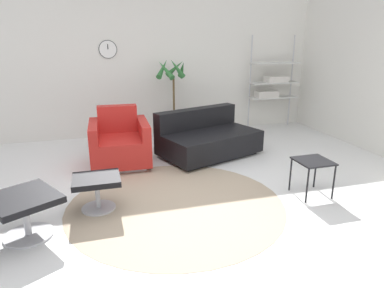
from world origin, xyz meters
name	(u,v)px	position (x,y,z in m)	size (l,w,h in m)	color
ground_plane	(179,203)	(0.00, 0.00, 0.00)	(12.00, 12.00, 0.00)	white
wall_back	(137,59)	(0.00, 3.05, 1.40)	(12.00, 0.09, 2.80)	silver
round_rug	(176,203)	(-0.03, -0.01, 0.00)	(2.38, 2.38, 0.01)	tan
ottoman	(97,185)	(-0.86, 0.11, 0.28)	(0.49, 0.41, 0.37)	#BCBCC1
armchair_red	(120,144)	(-0.51, 1.44, 0.30)	(0.84, 0.87, 0.81)	silver
couch_low	(207,139)	(0.84, 1.50, 0.25)	(1.68, 1.33, 0.69)	black
side_table	(313,165)	(1.54, -0.21, 0.37)	(0.38, 0.38, 0.43)	black
potted_plant	(173,103)	(0.56, 2.63, 0.64)	(0.57, 0.62, 1.44)	#333338
shelf_unit	(272,84)	(2.61, 2.76, 0.88)	(0.98, 0.28, 1.82)	#BCBCC1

